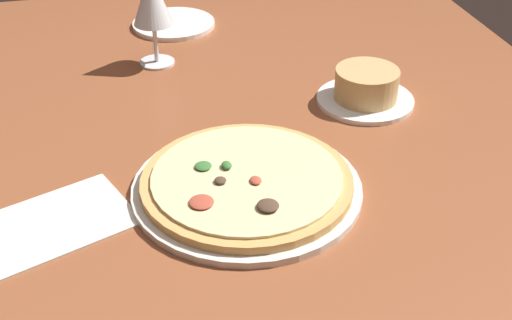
{
  "coord_description": "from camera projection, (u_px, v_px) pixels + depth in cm",
  "views": [
    {
      "loc": [
        76.98,
        -18.6,
        57.28
      ],
      "look_at": [
        2.67,
        -1.84,
        7.0
      ],
      "focal_mm": 48.01,
      "sensor_mm": 36.0,
      "label": 1
    }
  ],
  "objects": [
    {
      "name": "side_plate",
      "position": [
        174.0,
        24.0,
        1.37
      ],
      "size": [
        16.43,
        16.43,
        0.9
      ],
      "primitive_type": "cylinder",
      "color": "white",
      "rests_on": "dining_table"
    },
    {
      "name": "pizza_main",
      "position": [
        247.0,
        184.0,
        0.9
      ],
      "size": [
        30.36,
        30.36,
        3.31
      ],
      "color": "silver",
      "rests_on": "dining_table"
    },
    {
      "name": "dining_table",
      "position": [
        265.0,
        178.0,
        0.97
      ],
      "size": [
        150.0,
        110.0,
        4.0
      ],
      "primitive_type": "cube",
      "color": "brown",
      "rests_on": "ground"
    },
    {
      "name": "wine_glass_near",
      "position": [
        152.0,
        0.0,
        1.17
      ],
      "size": [
        6.93,
        6.93,
        17.05
      ],
      "color": "silver",
      "rests_on": "dining_table"
    },
    {
      "name": "ramekin_on_saucer",
      "position": [
        366.0,
        89.0,
        1.1
      ],
      "size": [
        15.71,
        15.71,
        5.74
      ],
      "color": "white",
      "rests_on": "dining_table"
    },
    {
      "name": "paper_menu",
      "position": [
        42.0,
        227.0,
        0.84
      ],
      "size": [
        20.1,
        24.94,
        0.3
      ],
      "primitive_type": "cube",
      "rotation": [
        0.0,
        0.0,
        0.39
      ],
      "color": "silver",
      "rests_on": "dining_table"
    }
  ]
}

